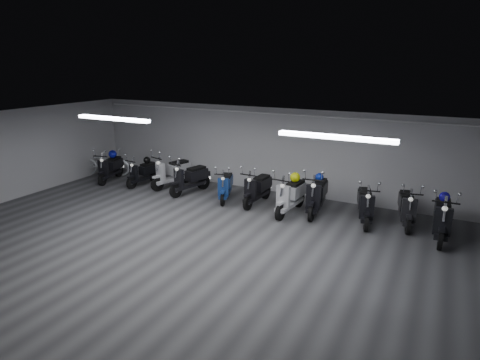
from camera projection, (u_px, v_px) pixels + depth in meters
The scene contains 23 objects.
floor at pixel (189, 250), 9.32m from camera, with size 14.00×10.00×0.01m, color #3A3A3D.
ceiling at pixel (184, 130), 8.53m from camera, with size 14.00×10.00×0.01m, color gray.
back_wall at pixel (274, 151), 13.19m from camera, with size 14.00×0.01×2.80m, color #B0B0B3.
fluor_strip_left at pixel (113, 119), 10.73m from camera, with size 2.40×0.18×0.08m, color white.
fluor_strip_right at pixel (336, 137), 8.07m from camera, with size 2.40×0.18×0.08m, color white.
conduit at pixel (274, 114), 12.77m from camera, with size 0.05×0.05×13.60m, color white.
scooter_0 at pixel (110, 164), 14.55m from camera, with size 0.59×1.76×1.31m, color black, non-canonical shape.
scooter_1 at pixel (143, 169), 14.10m from camera, with size 0.54×1.61×1.20m, color black, non-canonical shape.
scooter_2 at pixel (172, 167), 13.83m from camera, with size 0.63×1.89×1.41m, color #BBBBBF, non-canonical shape.
scooter_3 at pixel (190, 174), 13.17m from camera, with size 0.61×1.82×1.36m, color black, non-canonical shape.
scooter_4 at pixel (225, 181), 12.55m from camera, with size 0.54×1.63×1.22m, color navy, non-canonical shape.
scooter_5 at pixel (257, 184), 12.15m from camera, with size 0.59×1.78×1.32m, color black, non-canonical shape.
scooter_6 at pixel (291, 190), 11.39m from camera, with size 0.63×1.89×1.41m, color #B6B6BB, non-canonical shape.
scooter_7 at pixel (317, 189), 11.38m from camera, with size 0.65×1.95×1.45m, color black, non-canonical shape.
scooter_8 at pixel (366, 199), 10.73m from camera, with size 0.60×1.80×1.34m, color black, non-canonical shape.
scooter_9 at pixel (407, 202), 10.54m from camera, with size 0.59×1.77×1.32m, color black, non-canonical shape.
bicycle at pixel (105, 160), 15.32m from camera, with size 0.67×1.91×1.24m, color white.
scooter_10 at pixel (443, 212), 9.69m from camera, with size 0.64×1.93×1.43m, color black, non-canonical shape.
helmet_0 at pixel (147, 160), 14.20m from camera, with size 0.24×0.24×0.24m, color black.
helmet_1 at pixel (319, 177), 11.54m from camera, with size 0.23×0.23×0.23m, color #0D2593.
helmet_2 at pixel (445, 197), 9.84m from camera, with size 0.25×0.25×0.25m, color #160D97.
helmet_3 at pixel (295, 177), 11.51m from camera, with size 0.29×0.29×0.29m, color #D1DF0D.
helmet_4 at pixel (113, 154), 14.70m from camera, with size 0.29×0.29×0.29m, color #0D1195.
Camera 1 is at (4.98, -6.98, 4.18)m, focal length 30.05 mm.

